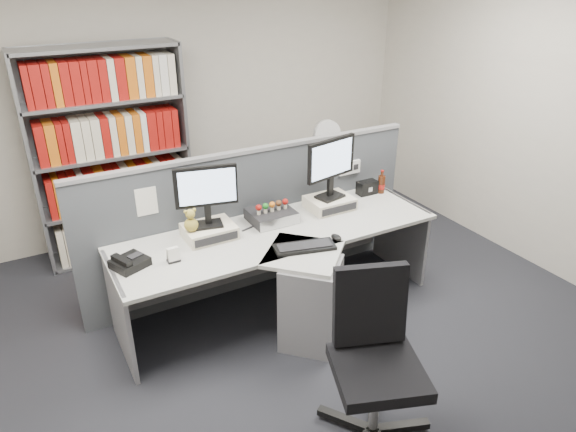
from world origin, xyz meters
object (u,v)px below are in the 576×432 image
desktop_pc (271,216)px  office_chair (374,355)px  keyboard (305,247)px  speaker (367,188)px  desk_calendar (173,256)px  filing_cabinet (325,193)px  cola_bottle (381,184)px  monitor_left (206,191)px  desk_fan (326,136)px  mouse (336,237)px  shelving_unit (112,158)px  desk_phone (129,262)px  desk (291,272)px  monitor_right (331,163)px

desktop_pc → office_chair: office_chair is taller
keyboard → speaker: speaker is taller
desk_calendar → filing_cabinet: bearing=31.0°
cola_bottle → office_chair: bearing=-128.6°
monitor_left → desk_calendar: bearing=-148.0°
desk_calendar → desk_fan: (2.07, 1.24, 0.23)m
monitor_left → speaker: monitor_left is taller
mouse → filing_cabinet: mouse is taller
cola_bottle → shelving_unit: size_ratio=0.11×
keyboard → desktop_pc: bearing=90.3°
desk_phone → speaker: size_ratio=1.54×
desk → desk_calendar: desk_calendar is taller
desk → monitor_right: 0.97m
speaker → mouse: bearing=-140.6°
shelving_unit → cola_bottle: bearing=-34.0°
desk → mouse: 0.45m
shelving_unit → desk_fan: shelving_unit is taller
desk_phone → desk_calendar: (0.29, -0.08, 0.01)m
office_chair → desktop_pc: bearing=84.9°
desk_fan → office_chair: desk_fan is taller
speaker → office_chair: size_ratio=0.17×
speaker → office_chair: 2.04m
keyboard → desk_fan: 1.93m
office_chair → monitor_left: bearing=104.5°
desktop_pc → cola_bottle: size_ratio=1.61×
mouse → office_chair: bearing=-112.0°
mouse → desk_calendar: 1.22m
filing_cabinet → desktop_pc: bearing=-139.4°
desk → shelving_unit: bearing=116.0°
shelving_unit → office_chair: 3.16m
desk_phone → shelving_unit: size_ratio=0.14×
desk_phone → cola_bottle: (2.35, 0.20, 0.05)m
speaker → desk_fan: desk_fan is taller
desk → cola_bottle: size_ratio=11.85×
desktop_pc → office_chair: bearing=-95.1°
desk_phone → desk: bearing=-11.6°
keyboard → cola_bottle: cola_bottle is taller
desk → cola_bottle: (1.19, 0.44, 0.35)m
desk → desk_phone: bearing=168.4°
monitor_left → desk_phone: 0.75m
shelving_unit → monitor_right: bearing=-44.5°
desktop_pc → desk_calendar: bearing=-164.9°
filing_cabinet → desk_fan: desk_fan is taller
desk → monitor_left: 0.91m
desk_phone → speaker: 2.23m
shelving_unit → office_chair: shelving_unit is taller
monitor_left → desk_calendar: size_ratio=4.38×
monitor_right → desk_fan: 1.19m
desktop_pc → desk_calendar: size_ratio=3.24×
keyboard → desk_fan: (1.16, 1.53, 0.26)m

